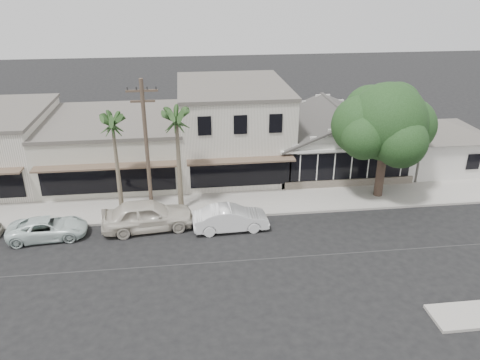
{
  "coord_description": "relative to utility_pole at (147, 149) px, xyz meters",
  "views": [
    {
      "loc": [
        -6.69,
        -21.37,
        14.33
      ],
      "look_at": [
        -3.33,
        6.0,
        2.15
      ],
      "focal_mm": 35.0,
      "sensor_mm": 36.0,
      "label": 1
    }
  ],
  "objects": [
    {
      "name": "row_building_near",
      "position": [
        6.0,
        8.3,
        -1.54
      ],
      "size": [
        8.0,
        10.0,
        6.5
      ],
      "primitive_type": "cube",
      "color": "silver",
      "rests_on": "ground"
    },
    {
      "name": "car_1",
      "position": [
        4.78,
        -1.71,
        -4.04
      ],
      "size": [
        4.63,
        1.8,
        1.5
      ],
      "primitive_type": "imported",
      "rotation": [
        0.0,
        0.0,
        1.62
      ],
      "color": "white",
      "rests_on": "ground"
    },
    {
      "name": "palm_mid",
      "position": [
        -2.0,
        1.12,
        1.3
      ],
      "size": [
        2.35,
        2.35,
        7.1
      ],
      "color": "#726651",
      "rests_on": "ground"
    },
    {
      "name": "row_building_midnear",
      "position": [
        -3.0,
        8.3,
        -2.69
      ],
      "size": [
        10.0,
        10.0,
        4.2
      ],
      "primitive_type": "cube",
      "color": "beige",
      "rests_on": "ground"
    },
    {
      "name": "utility_pole",
      "position": [
        0.0,
        0.0,
        0.0
      ],
      "size": [
        1.8,
        0.24,
        9.0
      ],
      "color": "brown",
      "rests_on": "ground"
    },
    {
      "name": "sidewalk_north",
      "position": [
        1.0,
        1.55,
        -4.71
      ],
      "size": [
        90.0,
        3.5,
        0.15
      ],
      "primitive_type": "cube",
      "color": "#9E9991",
      "rests_on": "ground"
    },
    {
      "name": "corner_shop",
      "position": [
        14.0,
        7.27,
        -2.17
      ],
      "size": [
        10.4,
        8.6,
        5.1
      ],
      "color": "silver",
      "rests_on": "ground"
    },
    {
      "name": "ground",
      "position": [
        9.0,
        -5.2,
        -4.79
      ],
      "size": [
        140.0,
        140.0,
        0.0
      ],
      "primitive_type": "plane",
      "color": "black",
      "rests_on": "ground"
    },
    {
      "name": "car_2",
      "position": [
        -6.0,
        -1.37,
        -4.16
      ],
      "size": [
        4.66,
        2.45,
        1.25
      ],
      "primitive_type": "imported",
      "rotation": [
        0.0,
        0.0,
        1.66
      ],
      "color": "silver",
      "rests_on": "ground"
    },
    {
      "name": "side_cottage",
      "position": [
        22.2,
        6.3,
        -3.29
      ],
      "size": [
        6.0,
        6.0,
        3.0
      ],
      "primitive_type": "cube",
      "color": "silver",
      "rests_on": "ground"
    },
    {
      "name": "shade_tree",
      "position": [
        15.42,
        1.79,
        0.5
      ],
      "size": [
        7.24,
        6.55,
        8.04
      ],
      "rotation": [
        0.0,
        0.0,
        0.36
      ],
      "color": "#46362A",
      "rests_on": "ground"
    },
    {
      "name": "palm_east",
      "position": [
        1.81,
        1.18,
        1.49
      ],
      "size": [
        3.31,
        3.31,
        7.38
      ],
      "color": "#726651",
      "rests_on": "ground"
    },
    {
      "name": "car_0",
      "position": [
        -0.22,
        -1.02,
        -3.86
      ],
      "size": [
        5.67,
        2.76,
        1.86
      ],
      "primitive_type": "imported",
      "rotation": [
        0.0,
        0.0,
        1.68
      ],
      "color": "beige",
      "rests_on": "ground"
    }
  ]
}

